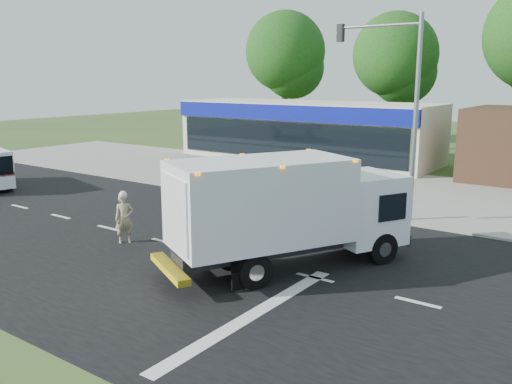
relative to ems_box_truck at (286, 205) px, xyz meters
The scene contains 10 objects.
ground 2.69m from the ems_box_truck, behind, with size 120.00×120.00×0.00m, color #385123.
road_asphalt 2.69m from the ems_box_truck, behind, with size 60.00×14.00×0.02m, color black.
sidewalk 8.40m from the ems_box_truck, 103.05° to the left, with size 60.00×2.40×0.12m, color gray.
parking_apron 14.03m from the ems_box_truck, 97.64° to the left, with size 60.00×9.00×0.02m, color gray.
lane_markings 2.54m from the ems_box_truck, 107.57° to the right, with size 55.20×7.00×0.01m.
ems_box_truck is the anchor object (origin of this frame).
emergency_worker 6.10m from the ems_box_truck, 169.69° to the right, with size 0.69×0.76×1.84m.
retail_strip_mall 22.49m from the ems_box_truck, 118.84° to the left, with size 18.00×6.20×4.00m.
traffic_signal_pole 7.97m from the ems_box_truck, 86.09° to the left, with size 3.51×0.25×8.00m.
background_trees 28.59m from the ems_box_truck, 95.51° to the left, with size 36.77×7.39×12.10m.
Camera 1 is at (10.16, -12.90, 5.62)m, focal length 38.00 mm.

